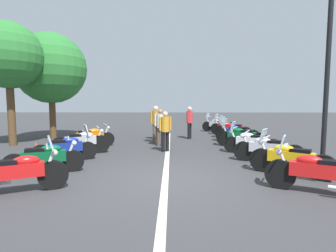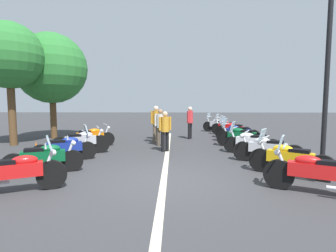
# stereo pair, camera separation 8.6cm
# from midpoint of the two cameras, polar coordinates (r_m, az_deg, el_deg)

# --- Properties ---
(ground_plane) EXTENTS (80.00, 80.00, 0.00)m
(ground_plane) POSITION_cam_midpoint_polar(r_m,az_deg,el_deg) (6.83, -0.97, -11.49)
(ground_plane) COLOR #38383A
(lane_centre_stripe) EXTENTS (14.25, 0.16, 0.01)m
(lane_centre_stripe) POSITION_cam_midpoint_polar(r_m,az_deg,el_deg) (9.36, -0.46, -6.83)
(lane_centre_stripe) COLOR beige
(lane_centre_stripe) RESTS_ON ground_plane
(motorcycle_left_row_0) EXTENTS (1.08, 1.90, 1.22)m
(motorcycle_left_row_0) POSITION_cam_midpoint_polar(r_m,az_deg,el_deg) (6.60, -29.74, -8.58)
(motorcycle_left_row_0) COLOR black
(motorcycle_left_row_0) RESTS_ON ground_plane
(motorcycle_left_row_1) EXTENTS (0.99, 1.97, 0.98)m
(motorcycle_left_row_1) POSITION_cam_midpoint_polar(r_m,az_deg,el_deg) (8.02, -25.20, -6.17)
(motorcycle_left_row_1) COLOR black
(motorcycle_left_row_1) RESTS_ON ground_plane
(motorcycle_left_row_2) EXTENTS (1.11, 1.87, 1.19)m
(motorcycle_left_row_2) POSITION_cam_midpoint_polar(r_m,az_deg,el_deg) (9.39, -21.33, -4.34)
(motorcycle_left_row_2) COLOR black
(motorcycle_left_row_2) RESTS_ON ground_plane
(motorcycle_left_row_3) EXTENTS (1.01, 2.02, 1.02)m
(motorcycle_left_row_3) POSITION_cam_midpoint_polar(r_m,az_deg,el_deg) (10.46, -18.36, -3.21)
(motorcycle_left_row_3) COLOR black
(motorcycle_left_row_3) RESTS_ON ground_plane
(motorcycle_left_row_4) EXTENTS (1.10, 1.97, 0.98)m
(motorcycle_left_row_4) POSITION_cam_midpoint_polar(r_m,az_deg,el_deg) (12.00, -16.53, -2.20)
(motorcycle_left_row_4) COLOR black
(motorcycle_left_row_4) RESTS_ON ground_plane
(motorcycle_right_row_0) EXTENTS (1.14, 1.99, 1.22)m
(motorcycle_right_row_0) POSITION_cam_midpoint_polar(r_m,az_deg,el_deg) (6.54, 29.00, -8.61)
(motorcycle_right_row_0) COLOR black
(motorcycle_right_row_0) RESTS_ON ground_plane
(motorcycle_right_row_1) EXTENTS (1.37, 1.84, 1.22)m
(motorcycle_right_row_1) POSITION_cam_midpoint_polar(r_m,az_deg,el_deg) (7.75, 24.37, -6.32)
(motorcycle_right_row_1) COLOR black
(motorcycle_right_row_1) RESTS_ON ground_plane
(motorcycle_right_row_2) EXTENTS (1.12, 2.02, 1.00)m
(motorcycle_right_row_2) POSITION_cam_midpoint_polar(r_m,az_deg,el_deg) (9.08, 20.34, -4.61)
(motorcycle_right_row_2) COLOR black
(motorcycle_right_row_2) RESTS_ON ground_plane
(motorcycle_right_row_3) EXTENTS (1.13, 1.93, 1.20)m
(motorcycle_right_row_3) POSITION_cam_midpoint_polar(r_m,az_deg,el_deg) (10.36, 17.16, -3.29)
(motorcycle_right_row_3) COLOR black
(motorcycle_right_row_3) RESTS_ON ground_plane
(motorcycle_right_row_4) EXTENTS (1.20, 2.01, 1.23)m
(motorcycle_right_row_4) POSITION_cam_midpoint_polar(r_m,az_deg,el_deg) (11.79, 15.21, -2.13)
(motorcycle_right_row_4) COLOR black
(motorcycle_right_row_4) RESTS_ON ground_plane
(motorcycle_right_row_5) EXTENTS (1.38, 1.88, 1.23)m
(motorcycle_right_row_5) POSITION_cam_midpoint_polar(r_m,az_deg,el_deg) (13.06, 14.32, -1.40)
(motorcycle_right_row_5) COLOR black
(motorcycle_right_row_5) RESTS_ON ground_plane
(motorcycle_right_row_6) EXTENTS (1.11, 1.84, 1.22)m
(motorcycle_right_row_6) POSITION_cam_midpoint_polar(r_m,az_deg,el_deg) (14.51, 13.40, -0.75)
(motorcycle_right_row_6) COLOR black
(motorcycle_right_row_6) RESTS_ON ground_plane
(motorcycle_right_row_7) EXTENTS (1.27, 1.75, 1.22)m
(motorcycle_right_row_7) POSITION_cam_midpoint_polar(r_m,az_deg,el_deg) (15.87, 12.27, -0.20)
(motorcycle_right_row_7) COLOR black
(motorcycle_right_row_7) RESTS_ON ground_plane
(motorcycle_right_row_8) EXTENTS (1.25, 1.93, 1.22)m
(motorcycle_right_row_8) POSITION_cam_midpoint_polar(r_m,az_deg,el_deg) (17.24, 10.51, 0.26)
(motorcycle_right_row_8) COLOR black
(motorcycle_right_row_8) RESTS_ON ground_plane
(street_lamp_twin_globe) EXTENTS (0.32, 1.22, 5.53)m
(street_lamp_twin_globe) POSITION_cam_midpoint_polar(r_m,az_deg,el_deg) (9.36, 31.07, 15.28)
(street_lamp_twin_globe) COLOR black
(street_lamp_twin_globe) RESTS_ON ground_plane
(traffic_cone_0) EXTENTS (0.36, 0.36, 0.61)m
(traffic_cone_0) POSITION_cam_midpoint_polar(r_m,az_deg,el_deg) (10.12, -26.65, -4.82)
(traffic_cone_0) COLOR orange
(traffic_cone_0) RESTS_ON ground_plane
(bystander_0) EXTENTS (0.37, 0.43, 1.56)m
(bystander_0) POSITION_cam_midpoint_polar(r_m,az_deg,el_deg) (13.69, -2.85, 0.85)
(bystander_0) COLOR brown
(bystander_0) RESTS_ON ground_plane
(bystander_1) EXTENTS (0.32, 0.48, 1.58)m
(bystander_1) POSITION_cam_midpoint_polar(r_m,az_deg,el_deg) (10.39, -0.83, -0.48)
(bystander_1) COLOR black
(bystander_1) RESTS_ON ground_plane
(bystander_2) EXTENTS (0.32, 0.49, 1.76)m
(bystander_2) POSITION_cam_midpoint_polar(r_m,az_deg,el_deg) (12.55, -2.82, 1.05)
(bystander_2) COLOR brown
(bystander_2) RESTS_ON ground_plane
(bystander_3) EXTENTS (0.32, 0.52, 1.63)m
(bystander_3) POSITION_cam_midpoint_polar(r_m,az_deg,el_deg) (11.69, -1.87, 0.32)
(bystander_3) COLOR brown
(bystander_3) RESTS_ON ground_plane
(bystander_4) EXTENTS (0.48, 0.32, 1.69)m
(bystander_4) POSITION_cam_midpoint_polar(r_m,az_deg,el_deg) (13.93, 4.48, 1.29)
(bystander_4) COLOR black
(bystander_4) RESTS_ON ground_plane
(roadside_tree_0) EXTENTS (3.62, 3.62, 5.49)m
(roadside_tree_0) POSITION_cam_midpoint_polar(r_m,az_deg,el_deg) (15.29, -24.05, 11.23)
(roadside_tree_0) COLOR brown
(roadside_tree_0) RESTS_ON ground_plane
(roadside_tree_1) EXTENTS (2.89, 2.89, 5.42)m
(roadside_tree_1) POSITION_cam_midpoint_polar(r_m,az_deg,el_deg) (13.79, -31.28, 12.76)
(roadside_tree_1) COLOR brown
(roadside_tree_1) RESTS_ON ground_plane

